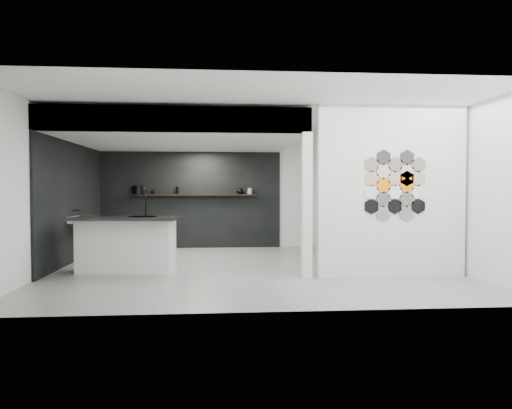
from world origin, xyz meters
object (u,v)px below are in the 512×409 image
object	(u,v)px
partition_panel	(391,192)
stockpot	(138,190)
wall_basin	(83,220)
bottle_dark	(177,190)
utensil_cup	(153,192)
kettle	(240,191)
glass_bowl	(250,192)
glass_vase	(250,191)
kitchen_island	(127,244)

from	to	relation	value
partition_panel	stockpot	size ratio (longest dim) A/B	11.25
wall_basin	stockpot	bearing A→B (deg)	71.52
bottle_dark	partition_panel	bearing A→B (deg)	-45.23
partition_panel	utensil_cup	world-z (taller)	partition_panel
kettle	utensil_cup	world-z (taller)	kettle
kettle	wall_basin	bearing A→B (deg)	-131.75
glass_bowl	wall_basin	bearing A→B (deg)	-148.65
partition_panel	kettle	xyz separation A→B (m)	(-2.32, 3.87, -0.01)
glass_vase	utensil_cup	distance (m)	2.34
wall_basin	utensil_cup	distance (m)	2.38
kettle	kitchen_island	bearing A→B (deg)	-108.99
partition_panel	stockpot	xyz separation A→B (m)	(-4.78, 3.87, 0.02)
kitchen_island	glass_bowl	xyz separation A→B (m)	(2.34, 3.12, 0.87)
kitchen_island	glass_vase	distance (m)	4.00
bottle_dark	kitchen_island	bearing A→B (deg)	-100.61
partition_panel	utensil_cup	size ratio (longest dim) A/B	27.72
kitchen_island	kettle	world-z (taller)	kitchen_island
stockpot	kettle	xyz separation A→B (m)	(2.46, 0.00, -0.03)
kettle	bottle_dark	bearing A→B (deg)	-165.02
kettle	glass_bowl	size ratio (longest dim) A/B	1.42
wall_basin	glass_bowl	size ratio (longest dim) A/B	5.03
kitchen_island	utensil_cup	world-z (taller)	kitchen_island
stockpot	partition_panel	bearing A→B (deg)	-38.99
kitchen_island	utensil_cup	xyz separation A→B (m)	(0.01, 3.12, 0.88)
partition_panel	glass_vase	distance (m)	4.39
glass_vase	bottle_dark	size ratio (longest dim) A/B	0.83
glass_vase	bottle_dark	xyz separation A→B (m)	(-1.76, 0.00, 0.02)
stockpot	kettle	world-z (taller)	stockpot
wall_basin	kettle	size ratio (longest dim) A/B	3.54
wall_basin	kitchen_island	world-z (taller)	kitchen_island
utensil_cup	stockpot	bearing A→B (deg)	180.00
glass_bowl	bottle_dark	bearing A→B (deg)	180.00
wall_basin	kettle	distance (m)	3.80
kitchen_island	kettle	distance (m)	3.86
wall_basin	stockpot	world-z (taller)	stockpot
kitchen_island	glass_vase	size ratio (longest dim) A/B	12.70
utensil_cup	kettle	bearing A→B (deg)	0.00
wall_basin	glass_vase	distance (m)	4.01
kettle	glass_vase	size ratio (longest dim) A/B	1.13
glass_bowl	kitchen_island	bearing A→B (deg)	-126.93
kettle	glass_bowl	distance (m)	0.24
stockpot	kettle	bearing A→B (deg)	0.00
wall_basin	utensil_cup	world-z (taller)	utensil_cup
partition_panel	glass_bowl	size ratio (longest dim) A/B	23.46
stockpot	bottle_dark	bearing A→B (deg)	0.00
glass_bowl	glass_vase	size ratio (longest dim) A/B	0.80
partition_panel	kitchen_island	size ratio (longest dim) A/B	1.47
partition_panel	glass_vase	bearing A→B (deg)	118.23
glass_vase	bottle_dark	bearing A→B (deg)	180.00
utensil_cup	glass_vase	bearing A→B (deg)	0.00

